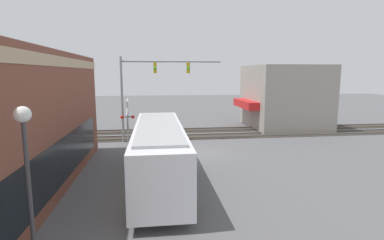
% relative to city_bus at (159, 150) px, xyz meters
% --- Properties ---
extents(ground_plane, '(120.00, 120.00, 0.00)m').
position_rel_city_bus_xyz_m(ground_plane, '(5.41, -2.80, -1.78)').
color(ground_plane, '#565659').
extents(shop_building, '(8.47, 8.75, 6.77)m').
position_rel_city_bus_xyz_m(shop_building, '(15.72, -14.04, 1.60)').
color(shop_building, gray).
rests_on(shop_building, ground).
extents(city_bus, '(11.40, 2.59, 3.21)m').
position_rel_city_bus_xyz_m(city_bus, '(0.00, 0.00, 0.00)').
color(city_bus, silver).
rests_on(city_bus, ground).
extents(traffic_signal_gantry, '(0.42, 8.63, 7.32)m').
position_rel_city_bus_xyz_m(traffic_signal_gantry, '(10.13, 0.52, 3.60)').
color(traffic_signal_gantry, gray).
rests_on(traffic_signal_gantry, ground).
extents(crossing_signal, '(1.41, 1.18, 3.81)m').
position_rel_city_bus_xyz_m(crossing_signal, '(9.39, 2.45, 0.52)').
color(crossing_signal, gray).
rests_on(crossing_signal, ground).
extents(streetlamp, '(0.44, 0.44, 5.07)m').
position_rel_city_bus_xyz_m(streetlamp, '(-7.63, 3.64, 1.25)').
color(streetlamp, '#38383A').
rests_on(streetlamp, ground).
extents(rail_track_near, '(2.60, 60.00, 0.15)m').
position_rel_city_bus_xyz_m(rail_track_near, '(11.41, -2.80, -1.75)').
color(rail_track_near, '#332D28').
rests_on(rail_track_near, ground).
extents(rail_track_far, '(2.60, 60.00, 0.15)m').
position_rel_city_bus_xyz_m(rail_track_far, '(14.61, -2.80, -1.75)').
color(rail_track_far, '#332D28').
rests_on(rail_track_far, ground).
extents(parked_car_red, '(4.44, 1.82, 1.45)m').
position_rel_city_bus_xyz_m(parked_car_red, '(15.86, -0.00, -1.10)').
color(parked_car_red, '#B21E19').
rests_on(parked_car_red, ground).
extents(pedestrian_near_bus, '(0.34, 0.34, 1.80)m').
position_rel_city_bus_xyz_m(pedestrian_near_bus, '(-0.13, -1.90, -0.85)').
color(pedestrian_near_bus, '#2D3351').
rests_on(pedestrian_near_bus, ground).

